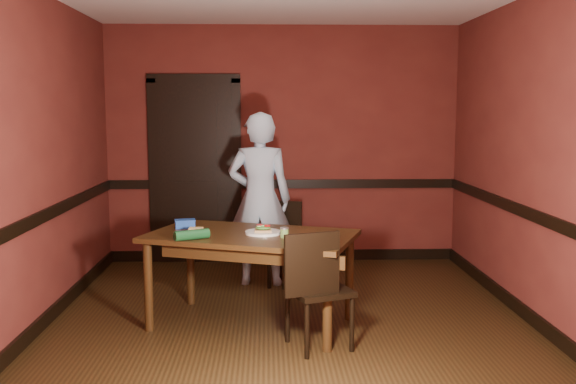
{
  "coord_description": "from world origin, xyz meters",
  "views": [
    {
      "loc": [
        -0.18,
        -5.11,
        1.76
      ],
      "look_at": [
        0.0,
        0.35,
        1.05
      ],
      "focal_mm": 40.0,
      "sensor_mm": 36.0,
      "label": 1
    }
  ],
  "objects": [
    {
      "name": "dado_left",
      "position": [
        -1.99,
        0.0,
        0.9
      ],
      "size": [
        0.03,
        4.5,
        0.1
      ],
      "primitive_type": "cube",
      "color": "black",
      "rests_on": "ground"
    },
    {
      "name": "baseboard_left",
      "position": [
        -1.99,
        0.0,
        0.06
      ],
      "size": [
        0.03,
        4.5,
        0.12
      ],
      "primitive_type": "cube",
      "color": "black",
      "rests_on": "ground"
    },
    {
      "name": "food_tub",
      "position": [
        -0.87,
        0.24,
        0.8
      ],
      "size": [
        0.19,
        0.15,
        0.07
      ],
      "rotation": [
        0.0,
        0.0,
        0.19
      ],
      "color": "#224FB2",
      "rests_on": "dining_table"
    },
    {
      "name": "baseboard_back",
      "position": [
        0.0,
        2.23,
        0.06
      ],
      "size": [
        4.0,
        0.03,
        0.12
      ],
      "primitive_type": "cube",
      "color": "black",
      "rests_on": "ground"
    },
    {
      "name": "sandwich_plate",
      "position": [
        -0.21,
        -0.03,
        0.78
      ],
      "size": [
        0.29,
        0.29,
        0.07
      ],
      "rotation": [
        0.0,
        0.0,
        0.17
      ],
      "color": "white",
      "rests_on": "dining_table"
    },
    {
      "name": "person",
      "position": [
        -0.25,
        1.23,
        0.87
      ],
      "size": [
        0.66,
        0.46,
        1.73
      ],
      "primitive_type": "imported",
      "rotation": [
        0.0,
        0.0,
        3.07
      ],
      "color": "#A8C6DD",
      "rests_on": "floor"
    },
    {
      "name": "cheese_saucer",
      "position": [
        -0.76,
        0.0,
        0.78
      ],
      "size": [
        0.15,
        0.15,
        0.05
      ],
      "rotation": [
        0.0,
        0.0,
        -0.22
      ],
      "color": "white",
      "rests_on": "dining_table"
    },
    {
      "name": "chair_far",
      "position": [
        0.05,
        1.15,
        0.42
      ],
      "size": [
        0.51,
        0.51,
        0.84
      ],
      "primitive_type": null,
      "rotation": [
        0.0,
        0.0,
        -0.37
      ],
      "color": "black",
      "rests_on": "floor"
    },
    {
      "name": "dining_table",
      "position": [
        -0.31,
        -0.02,
        0.38
      ],
      "size": [
        1.84,
        1.4,
        0.76
      ],
      "primitive_type": "cube",
      "rotation": [
        0.0,
        0.0,
        -0.34
      ],
      "color": "black",
      "rests_on": "floor"
    },
    {
      "name": "wall_left",
      "position": [
        -2.0,
        0.0,
        1.35
      ],
      "size": [
        0.02,
        4.5,
        2.7
      ],
      "primitive_type": "cube",
      "color": "#5D221C",
      "rests_on": "ground"
    },
    {
      "name": "baseboard_right",
      "position": [
        1.99,
        0.0,
        0.06
      ],
      "size": [
        0.03,
        4.5,
        0.12
      ],
      "primitive_type": "cube",
      "color": "black",
      "rests_on": "ground"
    },
    {
      "name": "wall_front",
      "position": [
        0.0,
        -2.25,
        1.35
      ],
      "size": [
        4.0,
        0.02,
        2.7
      ],
      "primitive_type": "cube",
      "color": "#5D221C",
      "rests_on": "ground"
    },
    {
      "name": "chair_near",
      "position": [
        0.2,
        -0.53,
        0.45
      ],
      "size": [
        0.54,
        0.54,
        0.9
      ],
      "primitive_type": null,
      "rotation": [
        0.0,
        0.0,
        3.5
      ],
      "color": "black",
      "rests_on": "floor"
    },
    {
      "name": "wrapped_veg",
      "position": [
        -0.76,
        -0.25,
        0.8
      ],
      "size": [
        0.28,
        0.19,
        0.08
      ],
      "primitive_type": "cylinder",
      "rotation": [
        0.0,
        1.57,
        0.48
      ],
      "color": "#123F1D",
      "rests_on": "dining_table"
    },
    {
      "name": "floor",
      "position": [
        0.0,
        0.0,
        0.0
      ],
      "size": [
        4.0,
        4.5,
        0.01
      ],
      "primitive_type": "cube",
      "color": "black",
      "rests_on": "ground"
    },
    {
      "name": "wall_back",
      "position": [
        0.0,
        2.25,
        1.35
      ],
      "size": [
        4.0,
        0.02,
        2.7
      ],
      "primitive_type": "cube",
      "color": "#5D221C",
      "rests_on": "ground"
    },
    {
      "name": "sauce_jar",
      "position": [
        -0.05,
        -0.19,
        0.8
      ],
      "size": [
        0.07,
        0.07,
        0.08
      ],
      "rotation": [
        0.0,
        0.0,
        -0.19
      ],
      "color": "#628B3F",
      "rests_on": "dining_table"
    },
    {
      "name": "wall_right",
      "position": [
        2.0,
        0.0,
        1.35
      ],
      "size": [
        0.02,
        4.5,
        2.7
      ],
      "primitive_type": "cube",
      "color": "#5D221C",
      "rests_on": "ground"
    },
    {
      "name": "dado_right",
      "position": [
        1.99,
        0.0,
        0.9
      ],
      "size": [
        0.03,
        4.5,
        0.1
      ],
      "primitive_type": "cube",
      "color": "black",
      "rests_on": "ground"
    },
    {
      "name": "dado_back",
      "position": [
        0.0,
        2.23,
        0.9
      ],
      "size": [
        4.0,
        0.03,
        0.1
      ],
      "primitive_type": "cube",
      "color": "black",
      "rests_on": "ground"
    },
    {
      "name": "door",
      "position": [
        -1.0,
        2.22,
        1.09
      ],
      "size": [
        1.05,
        0.07,
        2.2
      ],
      "color": "black",
      "rests_on": "ground"
    }
  ]
}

